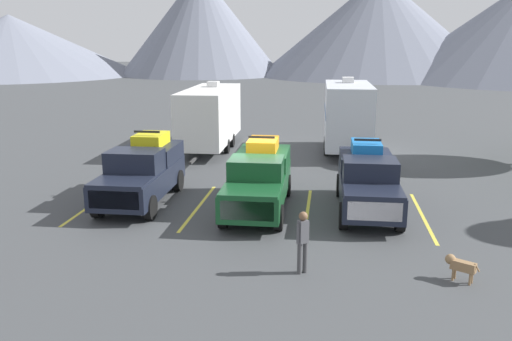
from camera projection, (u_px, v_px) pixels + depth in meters
name	position (u px, v px, depth m)	size (l,w,h in m)	color
ground_plane	(255.00, 204.00, 20.07)	(240.00, 240.00, 0.00)	#3F4244
pickup_truck_a	(142.00, 171.00, 20.14)	(2.19, 5.33, 2.58)	black
pickup_truck_b	(259.00, 178.00, 19.28)	(2.13, 5.76, 2.52)	#144723
pickup_truck_c	(368.00, 180.00, 19.08)	(2.12, 5.55, 2.46)	black
lot_stripe_a	(95.00, 202.00, 20.23)	(0.12, 5.50, 0.01)	gold
lot_stripe_b	(199.00, 207.00, 19.70)	(0.12, 5.50, 0.01)	gold
lot_stripe_c	(307.00, 211.00, 19.18)	(0.12, 5.50, 0.01)	gold
lot_stripe_d	(423.00, 216.00, 18.65)	(0.12, 5.50, 0.01)	gold
camper_trailer_a	(210.00, 115.00, 29.42)	(2.50, 8.48, 3.67)	white
camper_trailer_b	(348.00, 114.00, 28.51)	(2.49, 7.27, 3.99)	silver
person_b	(303.00, 238.00, 13.91)	(0.32, 0.31, 1.70)	#3F3F42
dog	(459.00, 265.00, 13.60)	(0.78, 0.56, 0.66)	olive
mountain_ridge	(395.00, 29.00, 83.75)	(142.99, 48.15, 17.09)	slate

